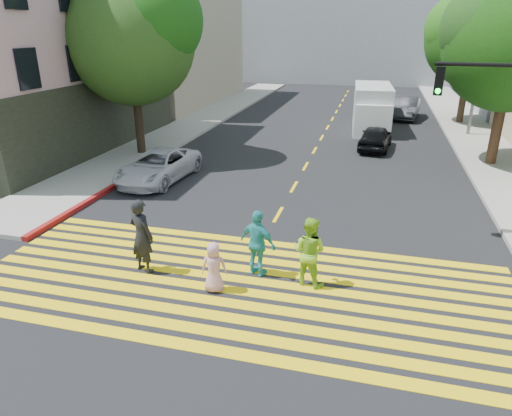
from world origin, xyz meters
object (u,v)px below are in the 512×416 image
at_px(pedestrian_man, 142,236).
at_px(dark_car_near, 375,137).
at_px(tree_left, 132,33).
at_px(pedestrian_child, 214,267).
at_px(white_van, 372,110).
at_px(pedestrian_woman, 309,251).
at_px(silver_car, 382,98).
at_px(dark_car_parked, 406,108).
at_px(white_sedan, 158,166).
at_px(pedestrian_extra, 258,243).
at_px(tree_right_far, 475,33).

distance_m(pedestrian_man, dark_car_near, 15.74).
xyz_separation_m(tree_left, pedestrian_man, (5.56, -10.56, -4.71)).
xyz_separation_m(tree_left, pedestrian_child, (7.67, -11.02, -5.07)).
xyz_separation_m(pedestrian_child, white_van, (3.13, 19.95, 0.63)).
distance_m(pedestrian_woman, silver_car, 29.11).
xyz_separation_m(pedestrian_woman, dark_car_parked, (3.27, 23.71, -0.17)).
xyz_separation_m(pedestrian_child, silver_car, (3.73, 29.98, -0.03)).
distance_m(pedestrian_child, dark_car_near, 15.56).
bearing_deg(dark_car_near, white_sedan, 47.88).
height_order(tree_left, pedestrian_extra, tree_left).
relative_size(white_sedan, dark_car_parked, 1.04).
distance_m(tree_right_far, pedestrian_extra, 24.29).
bearing_deg(pedestrian_woman, dark_car_near, -78.76).
xyz_separation_m(tree_right_far, white_van, (-5.70, -3.52, -4.34)).
relative_size(dark_car_near, dark_car_parked, 0.85).
xyz_separation_m(white_sedan, white_van, (8.23, 12.45, 0.65)).
height_order(tree_left, dark_car_parked, tree_left).
relative_size(white_sedan, dark_car_near, 1.23).
relative_size(tree_left, dark_car_near, 2.31).
relative_size(pedestrian_extra, silver_car, 0.43).
relative_size(tree_left, pedestrian_woman, 4.78).
xyz_separation_m(pedestrian_man, white_sedan, (-2.99, 7.04, -0.37)).
bearing_deg(tree_right_far, silver_car, 128.07).
distance_m(tree_right_far, white_van, 7.98).
height_order(tree_right_far, pedestrian_extra, tree_right_far).
distance_m(tree_right_far, dark_car_parked, 6.09).
bearing_deg(dark_car_parked, pedestrian_child, -94.67).
bearing_deg(dark_car_parked, dark_car_near, -93.75).
relative_size(pedestrian_man, silver_car, 0.48).
bearing_deg(white_sedan, pedestrian_man, -62.55).
bearing_deg(dark_car_near, tree_right_far, -116.61).
relative_size(pedestrian_man, white_van, 0.34).
bearing_deg(tree_left, silver_car, 58.97).
bearing_deg(pedestrian_woman, white_van, -76.33).
bearing_deg(dark_car_near, white_van, -79.56).
bearing_deg(pedestrian_man, white_van, -85.36).
bearing_deg(white_sedan, dark_car_near, 46.15).
height_order(pedestrian_child, dark_car_near, pedestrian_child).
xyz_separation_m(pedestrian_woman, white_sedan, (-7.24, 6.59, -0.26)).
bearing_deg(white_van, dark_car_parked, 60.63).
xyz_separation_m(pedestrian_child, dark_car_parked, (5.41, 24.62, 0.08)).
height_order(tree_left, pedestrian_child, tree_left).
bearing_deg(pedestrian_woman, white_sedan, -25.65).
distance_m(dark_car_parked, white_van, 5.23).
height_order(tree_left, white_sedan, tree_left).
relative_size(tree_right_far, dark_car_parked, 1.92).
xyz_separation_m(pedestrian_man, silver_car, (5.84, 29.52, -0.40)).
height_order(pedestrian_woman, white_sedan, pedestrian_woman).
distance_m(dark_car_near, silver_car, 14.81).
distance_m(tree_left, pedestrian_extra, 13.97).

